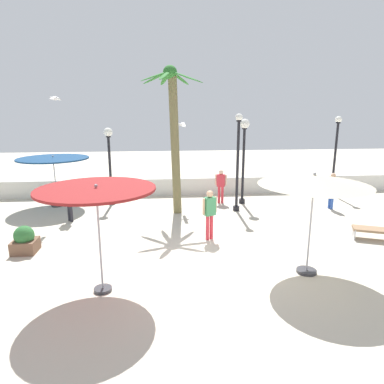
{
  "coord_description": "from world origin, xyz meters",
  "views": [
    {
      "loc": [
        -1.13,
        -8.93,
        4.24
      ],
      "look_at": [
        0.0,
        2.84,
        1.4
      ],
      "focal_mm": 31.57,
      "sensor_mm": 36.0,
      "label": 1
    }
  ],
  "objects_px": {
    "patio_umbrella_1": "(314,181)",
    "seagull_0": "(182,125)",
    "seagull_1": "(55,98)",
    "lamp_post_2": "(238,159)",
    "lamp_post_3": "(244,147)",
    "guest_0": "(332,187)",
    "lounge_chair_0": "(383,229)",
    "guest_2": "(221,183)",
    "lamp_post_0": "(335,151)",
    "patio_umbrella_0": "(96,193)",
    "palm_tree_0": "(174,126)",
    "lamp_post_1": "(109,155)",
    "guest_3": "(69,196)",
    "patio_umbrella_2": "(53,161)",
    "planter": "(25,240)",
    "guest_1": "(210,210)"
  },
  "relations": [
    {
      "from": "guest_0",
      "to": "seagull_0",
      "type": "xyz_separation_m",
      "value": [
        -6.5,
        1.41,
        2.69
      ]
    },
    {
      "from": "seagull_1",
      "to": "guest_3",
      "type": "bearing_deg",
      "value": -62.74
    },
    {
      "from": "lounge_chair_0",
      "to": "guest_2",
      "type": "xyz_separation_m",
      "value": [
        -4.58,
        5.2,
        0.56
      ]
    },
    {
      "from": "lamp_post_3",
      "to": "guest_2",
      "type": "bearing_deg",
      "value": 173.61
    },
    {
      "from": "patio_umbrella_1",
      "to": "palm_tree_0",
      "type": "xyz_separation_m",
      "value": [
        -3.29,
        5.87,
        1.15
      ]
    },
    {
      "from": "lounge_chair_0",
      "to": "guest_0",
      "type": "bearing_deg",
      "value": 87.96
    },
    {
      "from": "lamp_post_0",
      "to": "lamp_post_3",
      "type": "xyz_separation_m",
      "value": [
        -5.02,
        -1.15,
        0.4
      ]
    },
    {
      "from": "guest_1",
      "to": "seagull_0",
      "type": "relative_size",
      "value": 1.51
    },
    {
      "from": "seagull_0",
      "to": "lamp_post_1",
      "type": "bearing_deg",
      "value": 175.18
    },
    {
      "from": "patio_umbrella_1",
      "to": "seagull_0",
      "type": "xyz_separation_m",
      "value": [
        -2.85,
        7.21,
        1.14
      ]
    },
    {
      "from": "patio_umbrella_0",
      "to": "guest_3",
      "type": "height_order",
      "value": "patio_umbrella_0"
    },
    {
      "from": "guest_0",
      "to": "lamp_post_1",
      "type": "bearing_deg",
      "value": 170.25
    },
    {
      "from": "patio_umbrella_2",
      "to": "guest_1",
      "type": "height_order",
      "value": "patio_umbrella_2"
    },
    {
      "from": "lounge_chair_0",
      "to": "lamp_post_1",
      "type": "bearing_deg",
      "value": 150.43
    },
    {
      "from": "lamp_post_3",
      "to": "guest_2",
      "type": "relative_size",
      "value": 2.44
    },
    {
      "from": "patio_umbrella_0",
      "to": "lamp_post_0",
      "type": "bearing_deg",
      "value": 40.21
    },
    {
      "from": "patio_umbrella_0",
      "to": "guest_1",
      "type": "distance_m",
      "value": 4.59
    },
    {
      "from": "lamp_post_2",
      "to": "lamp_post_3",
      "type": "bearing_deg",
      "value": 65.15
    },
    {
      "from": "lamp_post_0",
      "to": "seagull_0",
      "type": "relative_size",
      "value": 3.56
    },
    {
      "from": "lamp_post_0",
      "to": "seagull_1",
      "type": "xyz_separation_m",
      "value": [
        -12.82,
        -2.35,
        2.46
      ]
    },
    {
      "from": "patio_umbrella_1",
      "to": "guest_0",
      "type": "xyz_separation_m",
      "value": [
        3.66,
        5.8,
        -1.55
      ]
    },
    {
      "from": "lamp_post_2",
      "to": "seagull_0",
      "type": "xyz_separation_m",
      "value": [
        -2.25,
        1.29,
        1.41
      ]
    },
    {
      "from": "palm_tree_0",
      "to": "guest_0",
      "type": "bearing_deg",
      "value": -0.57
    },
    {
      "from": "patio_umbrella_0",
      "to": "patio_umbrella_1",
      "type": "height_order",
      "value": "patio_umbrella_1"
    },
    {
      "from": "lamp_post_0",
      "to": "seagull_1",
      "type": "distance_m",
      "value": 13.26
    },
    {
      "from": "lamp_post_2",
      "to": "seagull_0",
      "type": "bearing_deg",
      "value": 150.27
    },
    {
      "from": "lamp_post_2",
      "to": "guest_2",
      "type": "height_order",
      "value": "lamp_post_2"
    },
    {
      "from": "guest_1",
      "to": "guest_2",
      "type": "bearing_deg",
      "value": 75.2
    },
    {
      "from": "planter",
      "to": "lamp_post_0",
      "type": "bearing_deg",
      "value": 25.15
    },
    {
      "from": "seagull_0",
      "to": "lamp_post_3",
      "type": "bearing_deg",
      "value": -2.34
    },
    {
      "from": "guest_1",
      "to": "guest_3",
      "type": "xyz_separation_m",
      "value": [
        -5.18,
        2.44,
        -0.01
      ]
    },
    {
      "from": "seagull_0",
      "to": "planter",
      "type": "distance_m",
      "value": 7.98
    },
    {
      "from": "lamp_post_0",
      "to": "guest_1",
      "type": "height_order",
      "value": "lamp_post_0"
    },
    {
      "from": "lamp_post_0",
      "to": "lamp_post_3",
      "type": "distance_m",
      "value": 5.16
    },
    {
      "from": "patio_umbrella_2",
      "to": "palm_tree_0",
      "type": "xyz_separation_m",
      "value": [
        5.32,
        -1.56,
        1.58
      ]
    },
    {
      "from": "guest_2",
      "to": "patio_umbrella_0",
      "type": "bearing_deg",
      "value": -119.09
    },
    {
      "from": "lamp_post_1",
      "to": "planter",
      "type": "bearing_deg",
      "value": -109.63
    },
    {
      "from": "planter",
      "to": "guest_1",
      "type": "bearing_deg",
      "value": 5.27
    },
    {
      "from": "guest_1",
      "to": "patio_umbrella_2",
      "type": "bearing_deg",
      "value": 143.06
    },
    {
      "from": "patio_umbrella_1",
      "to": "patio_umbrella_2",
      "type": "bearing_deg",
      "value": 139.18
    },
    {
      "from": "patio_umbrella_2",
      "to": "palm_tree_0",
      "type": "height_order",
      "value": "palm_tree_0"
    },
    {
      "from": "patio_umbrella_1",
      "to": "guest_3",
      "type": "bearing_deg",
      "value": 145.57
    },
    {
      "from": "lounge_chair_0",
      "to": "guest_3",
      "type": "bearing_deg",
      "value": 164.22
    },
    {
      "from": "patio_umbrella_2",
      "to": "guest_0",
      "type": "xyz_separation_m",
      "value": [
        12.26,
        -1.63,
        -1.12
      ]
    },
    {
      "from": "seagull_1",
      "to": "patio_umbrella_1",
      "type": "bearing_deg",
      "value": -36.9
    },
    {
      "from": "patio_umbrella_1",
      "to": "lamp_post_2",
      "type": "xyz_separation_m",
      "value": [
        -0.59,
        5.92,
        -0.27
      ]
    },
    {
      "from": "guest_2",
      "to": "lamp_post_2",
      "type": "bearing_deg",
      "value": -70.12
    },
    {
      "from": "lamp_post_2",
      "to": "guest_0",
      "type": "distance_m",
      "value": 4.44
    },
    {
      "from": "guest_3",
      "to": "palm_tree_0",
      "type": "bearing_deg",
      "value": 10.53
    },
    {
      "from": "patio_umbrella_0",
      "to": "lamp_post_1",
      "type": "distance_m",
      "value": 7.98
    }
  ]
}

